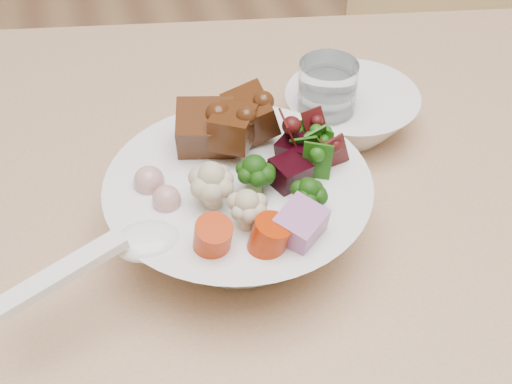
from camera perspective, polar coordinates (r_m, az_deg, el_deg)
chair_far at (r=1.43m, az=16.14°, el=12.13°), size 0.49×0.49×0.89m
food_bowl at (r=0.66m, az=-1.28°, el=-1.07°), size 0.24×0.24×0.13m
soup_spoon at (r=0.59m, az=-10.35°, el=-4.49°), size 0.16×0.08×0.03m
water_glass at (r=0.76m, az=5.59°, el=6.53°), size 0.06×0.06×0.10m
side_bowl at (r=0.80m, az=7.59°, el=6.29°), size 0.15×0.15×0.05m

